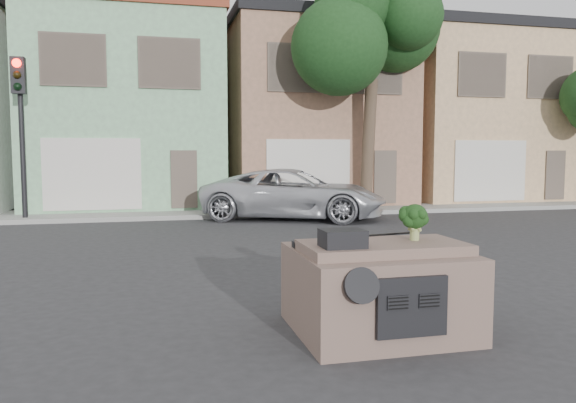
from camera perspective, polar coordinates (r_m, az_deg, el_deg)
name	(u,v)px	position (r m, az deg, el deg)	size (l,w,h in m)	color
ground_plane	(310,278)	(9.88, 2.22, -7.75)	(120.00, 120.00, 0.00)	#303033
sidewalk	(228,212)	(20.05, -6.07, -1.03)	(40.00, 3.00, 0.15)	gray
townhouse_mint	(128,113)	(23.83, -15.94, 8.67)	(7.20, 8.20, 7.55)	#88BD8F
townhouse_tan	(307,116)	(24.73, 1.91, 8.72)	(7.20, 8.20, 7.55)	#9C7058
townhouse_beige	(461,118)	(27.71, 17.17, 8.11)	(7.20, 8.20, 7.55)	tan
silver_pickup	(294,219)	(18.38, 0.62, -1.79)	(2.73, 5.92, 1.65)	silver
traffic_signal	(21,140)	(19.16, -25.46, 5.64)	(0.40, 0.40, 5.10)	black
tree_near	(369,94)	(20.65, 8.23, 10.73)	(4.40, 4.00, 8.50)	#193C18
car_dashboard	(378,286)	(7.00, 9.09, -8.47)	(2.00, 1.80, 1.12)	brown
instrument_hump	(343,238)	(6.34, 5.56, -3.75)	(0.48, 0.38, 0.20)	black
wiper_arm	(387,234)	(7.34, 10.02, -3.31)	(0.70, 0.03, 0.02)	black
broccoli	(415,222)	(6.97, 12.76, -2.01)	(0.37, 0.37, 0.45)	black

